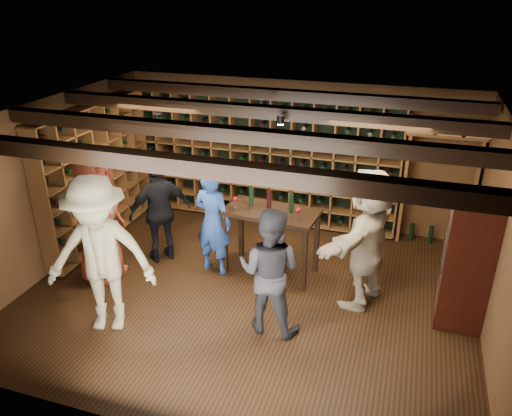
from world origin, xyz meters
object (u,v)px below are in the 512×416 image
(man_blue_shirt, at_px, (213,222))
(guest_woman_black, at_px, (160,211))
(guest_red_floral, at_px, (98,217))
(guest_beige, at_px, (367,238))
(man_grey_suit, at_px, (270,271))
(tasting_table, at_px, (271,219))
(display_cabinet, at_px, (466,264))
(guest_khaki, at_px, (100,256))

(man_blue_shirt, distance_m, guest_woman_black, 0.88)
(guest_red_floral, xyz_separation_m, guest_beige, (3.65, 0.55, -0.02))
(man_grey_suit, distance_m, guest_woman_black, 2.34)
(man_blue_shirt, xyz_separation_m, tasting_table, (0.82, 0.19, 0.08))
(guest_beige, xyz_separation_m, tasting_table, (-1.38, 0.31, -0.07))
(display_cabinet, xyz_separation_m, tasting_table, (-2.59, 0.44, 0.02))
(guest_red_floral, xyz_separation_m, guest_woman_black, (0.58, 0.73, -0.16))
(man_grey_suit, height_order, tasting_table, man_grey_suit)
(tasting_table, bearing_deg, guest_beige, -6.84)
(display_cabinet, height_order, guest_beige, guest_beige)
(display_cabinet, bearing_deg, guest_beige, 174.11)
(man_blue_shirt, relative_size, guest_woman_black, 0.98)
(man_blue_shirt, bearing_deg, guest_khaki, 75.09)
(guest_red_floral, xyz_separation_m, guest_khaki, (0.70, -0.99, 0.04))
(man_grey_suit, height_order, guest_red_floral, guest_red_floral)
(man_grey_suit, xyz_separation_m, guest_red_floral, (-2.62, 0.40, 0.15))
(man_blue_shirt, bearing_deg, display_cabinet, -174.45)
(guest_woman_black, height_order, tasting_table, guest_woman_black)
(display_cabinet, xyz_separation_m, man_blue_shirt, (-3.41, 0.24, -0.06))
(guest_woman_black, bearing_deg, man_blue_shirt, 129.91)
(man_blue_shirt, xyz_separation_m, guest_khaki, (-0.76, -1.65, 0.21))
(display_cabinet, bearing_deg, guest_woman_black, 175.96)
(guest_beige, distance_m, tasting_table, 1.42)
(man_grey_suit, bearing_deg, tasting_table, -72.17)
(guest_red_floral, bearing_deg, tasting_table, -71.49)
(guest_khaki, xyz_separation_m, tasting_table, (1.57, 1.85, -0.13))
(guest_red_floral, bearing_deg, man_blue_shirt, -67.58)
(display_cabinet, bearing_deg, guest_khaki, -161.29)
(display_cabinet, xyz_separation_m, guest_beige, (-1.21, 0.12, 0.09))
(guest_woman_black, xyz_separation_m, guest_beige, (3.07, -0.18, 0.13))
(display_cabinet, height_order, tasting_table, display_cabinet)
(guest_red_floral, bearing_deg, man_grey_suit, -100.99)
(guest_beige, bearing_deg, guest_woman_black, -74.37)
(man_blue_shirt, height_order, guest_beige, guest_beige)
(man_blue_shirt, height_order, guest_woman_black, guest_woman_black)
(man_grey_suit, relative_size, guest_beige, 0.86)
(display_cabinet, distance_m, guest_beige, 1.22)
(guest_red_floral, relative_size, guest_beige, 1.02)
(guest_red_floral, height_order, guest_woman_black, guest_red_floral)
(guest_red_floral, relative_size, guest_khaki, 0.96)
(display_cabinet, distance_m, man_grey_suit, 2.38)
(man_blue_shirt, relative_size, guest_red_floral, 0.82)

